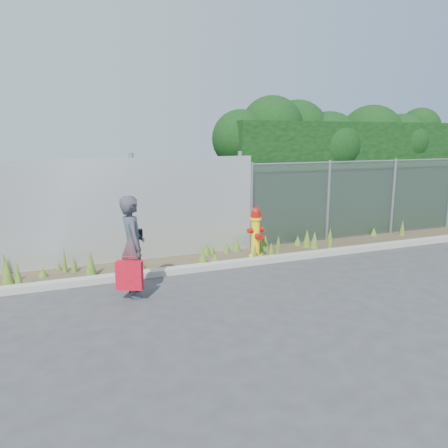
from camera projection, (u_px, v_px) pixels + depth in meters
The scene contains 10 objects.
ground at pixel (272, 296), 7.35m from camera, with size 80.00×80.00×0.00m, color #37373A.
curb at pixel (230, 264), 8.97m from camera, with size 16.00×0.22×0.12m, color #9C998D.
weed_strip at pixel (204, 255), 9.42m from camera, with size 16.00×1.30×0.53m.
corrugated_fence at pixel (56, 215), 8.67m from camera, with size 8.50×0.21×2.30m.
chainlink_fence at pixel (362, 199), 11.43m from camera, with size 6.50×0.07×2.05m.
hedge at pixel (341, 158), 12.21m from camera, with size 7.69×2.09×3.66m.
fire_hydrant at pixel (256, 233), 9.52m from camera, with size 0.39×0.35×1.16m.
woman at pixel (133, 246), 7.24m from camera, with size 0.62×0.41×1.70m, color #0F5864.
red_tote_bag at pixel (129, 275), 7.03m from camera, with size 0.42×0.16×0.55m.
black_shoulder_bag at pixel (136, 234), 7.41m from camera, with size 0.23×0.10×0.17m.
Camera 1 is at (-3.36, -6.15, 2.66)m, focal length 35.00 mm.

